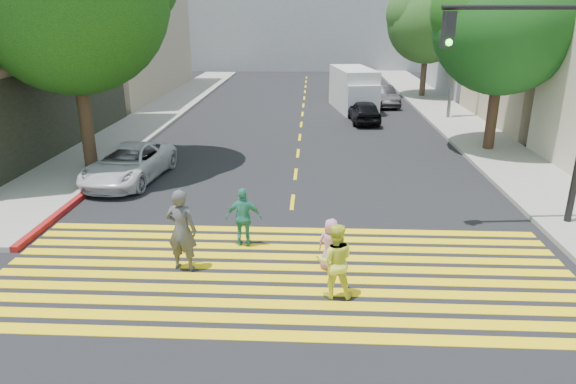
# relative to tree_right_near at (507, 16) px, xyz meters

# --- Properties ---
(ground) EXTENTS (120.00, 120.00, 0.00)m
(ground) POSITION_rel_tree_right_near_xyz_m (-8.35, -12.76, -5.60)
(ground) COLOR black
(sidewalk_left) EXTENTS (3.00, 40.00, 0.15)m
(sidewalk_left) POSITION_rel_tree_right_near_xyz_m (-16.85, 9.24, -5.53)
(sidewalk_left) COLOR gray
(sidewalk_left) RESTS_ON ground
(sidewalk_right) EXTENTS (3.00, 60.00, 0.15)m
(sidewalk_right) POSITION_rel_tree_right_near_xyz_m (0.15, 2.24, -5.53)
(sidewalk_right) COLOR gray
(sidewalk_right) RESTS_ON ground
(curb_red) EXTENTS (0.20, 8.00, 0.16)m
(curb_red) POSITION_rel_tree_right_near_xyz_m (-15.25, -6.76, -5.52)
(curb_red) COLOR maroon
(curb_red) RESTS_ON ground
(crosswalk) EXTENTS (13.40, 5.30, 0.01)m
(crosswalk) POSITION_rel_tree_right_near_xyz_m (-8.35, -11.49, -5.60)
(crosswalk) COLOR yellow
(crosswalk) RESTS_ON ground
(lane_line) EXTENTS (0.12, 34.40, 0.01)m
(lane_line) POSITION_rel_tree_right_near_xyz_m (-8.35, 9.74, -5.60)
(lane_line) COLOR yellow
(lane_line) RESTS_ON ground
(building_left_tan) EXTENTS (12.00, 16.00, 10.00)m
(building_left_tan) POSITION_rel_tree_right_near_xyz_m (-24.35, 15.24, -0.60)
(building_left_tan) COLOR tan
(building_left_tan) RESTS_ON ground
(building_right_grey) EXTENTS (10.00, 10.00, 10.00)m
(building_right_grey) POSITION_rel_tree_right_near_xyz_m (6.65, 17.24, -0.60)
(building_right_grey) COLOR gray
(building_right_grey) RESTS_ON ground
(backdrop_block) EXTENTS (30.00, 8.00, 12.00)m
(backdrop_block) POSITION_rel_tree_right_near_xyz_m (-8.35, 35.24, 0.40)
(backdrop_block) COLOR gray
(backdrop_block) RESTS_ON ground
(tree_right_near) EXTENTS (6.71, 6.26, 8.28)m
(tree_right_near) POSITION_rel_tree_right_near_xyz_m (0.00, 0.00, 0.00)
(tree_right_near) COLOR #342616
(tree_right_near) RESTS_ON ground
(tree_right_far) EXTENTS (6.14, 5.61, 7.99)m
(tree_right_far) POSITION_rel_tree_right_near_xyz_m (0.07, 14.94, -0.21)
(tree_right_far) COLOR #3E2D20
(tree_right_far) RESTS_ON ground
(pedestrian_man) EXTENTS (0.80, 0.61, 1.99)m
(pedestrian_man) POSITION_rel_tree_right_near_xyz_m (-10.73, -11.38, -4.61)
(pedestrian_man) COLOR #424347
(pedestrian_man) RESTS_ON ground
(pedestrian_woman) EXTENTS (0.82, 0.64, 1.66)m
(pedestrian_woman) POSITION_rel_tree_right_near_xyz_m (-7.24, -12.45, -4.77)
(pedestrian_woman) COLOR #DFE83E
(pedestrian_woman) RESTS_ON ground
(pedestrian_child) EXTENTS (0.71, 0.57, 1.26)m
(pedestrian_child) POSITION_rel_tree_right_near_xyz_m (-7.28, -11.22, -4.97)
(pedestrian_child) COLOR #C17A9E
(pedestrian_child) RESTS_ON ground
(pedestrian_extra) EXTENTS (0.92, 0.39, 1.57)m
(pedestrian_extra) POSITION_rel_tree_right_near_xyz_m (-9.47, -10.03, -4.82)
(pedestrian_extra) COLOR teal
(pedestrian_extra) RESTS_ON ground
(white_sedan) EXTENTS (2.56, 4.77, 1.27)m
(white_sedan) POSITION_rel_tree_right_near_xyz_m (-14.28, -4.81, -4.97)
(white_sedan) COLOR silver
(white_sedan) RESTS_ON ground
(dark_car_near) EXTENTS (1.68, 3.74, 1.25)m
(dark_car_near) POSITION_rel_tree_right_near_xyz_m (-4.92, 5.89, -4.98)
(dark_car_near) COLOR black
(dark_car_near) RESTS_ON ground
(silver_car) EXTENTS (2.04, 4.85, 1.40)m
(silver_car) POSITION_rel_tree_right_near_xyz_m (-4.75, 19.19, -4.90)
(silver_car) COLOR #A0A3AA
(silver_car) RESTS_ON ground
(dark_car_parked) EXTENTS (1.96, 4.07, 1.29)m
(dark_car_parked) POSITION_rel_tree_right_near_xyz_m (-3.27, 11.32, -4.96)
(dark_car_parked) COLOR black
(dark_car_parked) RESTS_ON ground
(white_van) EXTENTS (2.80, 5.58, 2.51)m
(white_van) POSITION_rel_tree_right_near_xyz_m (-5.21, 9.79, -4.41)
(white_van) COLOR silver
(white_van) RESTS_ON ground
(traffic_signal) EXTENTS (4.28, 0.72, 6.28)m
(traffic_signal) POSITION_rel_tree_right_near_xyz_m (-1.62, -8.42, -1.54)
(traffic_signal) COLOR black
(traffic_signal) RESTS_ON ground
(street_lamp) EXTENTS (2.24, 0.72, 9.98)m
(street_lamp) POSITION_rel_tree_right_near_xyz_m (-0.32, 6.88, 0.13)
(street_lamp) COLOR #5D5D5D
(street_lamp) RESTS_ON ground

